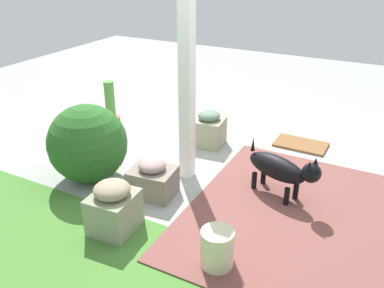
{
  "coord_description": "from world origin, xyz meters",
  "views": [
    {
      "loc": [
        -1.53,
        3.56,
        2.3
      ],
      "look_at": [
        0.35,
        -0.01,
        0.34
      ],
      "focal_mm": 38.05,
      "sensor_mm": 36.0,
      "label": 1
    }
  ],
  "objects_px": {
    "stone_planter_nearest": "(209,129)",
    "stone_planter_mid": "(153,179)",
    "stone_planter_far": "(114,207)",
    "doormat": "(301,144)",
    "round_shrub": "(88,143)",
    "porch_pillar": "(187,82)",
    "terracotta_pot_tall": "(111,116)",
    "dog": "(281,169)",
    "ceramic_urn": "(217,249)"
  },
  "relations": [
    {
      "from": "stone_planter_nearest",
      "to": "stone_planter_far",
      "type": "xyz_separation_m",
      "value": [
        -0.01,
        1.97,
        0.02
      ]
    },
    {
      "from": "dog",
      "to": "stone_planter_nearest",
      "type": "bearing_deg",
      "value": -33.59
    },
    {
      "from": "stone_planter_mid",
      "to": "doormat",
      "type": "distance_m",
      "value": 2.13
    },
    {
      "from": "stone_planter_nearest",
      "to": "round_shrub",
      "type": "xyz_separation_m",
      "value": [
        0.78,
        1.37,
        0.21
      ]
    },
    {
      "from": "dog",
      "to": "ceramic_urn",
      "type": "bearing_deg",
      "value": 83.35
    },
    {
      "from": "porch_pillar",
      "to": "terracotta_pot_tall",
      "type": "relative_size",
      "value": 2.91
    },
    {
      "from": "stone_planter_far",
      "to": "ceramic_urn",
      "type": "distance_m",
      "value": 1.01
    },
    {
      "from": "doormat",
      "to": "stone_planter_mid",
      "type": "bearing_deg",
      "value": 60.13
    },
    {
      "from": "stone_planter_nearest",
      "to": "dog",
      "type": "distance_m",
      "value": 1.4
    },
    {
      "from": "dog",
      "to": "doormat",
      "type": "relative_size",
      "value": 1.25
    },
    {
      "from": "ceramic_urn",
      "to": "doormat",
      "type": "xyz_separation_m",
      "value": [
        -0.04,
        -2.5,
        -0.15
      ]
    },
    {
      "from": "porch_pillar",
      "to": "stone_planter_far",
      "type": "height_order",
      "value": "porch_pillar"
    },
    {
      "from": "stone_planter_nearest",
      "to": "porch_pillar",
      "type": "bearing_deg",
      "value": 99.23
    },
    {
      "from": "dog",
      "to": "doormat",
      "type": "bearing_deg",
      "value": -85.61
    },
    {
      "from": "porch_pillar",
      "to": "dog",
      "type": "height_order",
      "value": "porch_pillar"
    },
    {
      "from": "stone_planter_nearest",
      "to": "dog",
      "type": "relative_size",
      "value": 0.58
    },
    {
      "from": "dog",
      "to": "stone_planter_mid",
      "type": "bearing_deg",
      "value": 25.39
    },
    {
      "from": "round_shrub",
      "to": "doormat",
      "type": "bearing_deg",
      "value": -134.18
    },
    {
      "from": "stone_planter_mid",
      "to": "stone_planter_far",
      "type": "distance_m",
      "value": 0.65
    },
    {
      "from": "ceramic_urn",
      "to": "round_shrub",
      "type": "bearing_deg",
      "value": -18.77
    },
    {
      "from": "stone_planter_nearest",
      "to": "doormat",
      "type": "relative_size",
      "value": 0.72
    },
    {
      "from": "stone_planter_far",
      "to": "doormat",
      "type": "distance_m",
      "value": 2.71
    },
    {
      "from": "stone_planter_mid",
      "to": "stone_planter_far",
      "type": "xyz_separation_m",
      "value": [
        -0.01,
        0.65,
        0.05
      ]
    },
    {
      "from": "stone_planter_nearest",
      "to": "stone_planter_mid",
      "type": "xyz_separation_m",
      "value": [
        -0.0,
        1.32,
        -0.04
      ]
    },
    {
      "from": "terracotta_pot_tall",
      "to": "round_shrub",
      "type": "bearing_deg",
      "value": 116.41
    },
    {
      "from": "stone_planter_mid",
      "to": "terracotta_pot_tall",
      "type": "relative_size",
      "value": 0.65
    },
    {
      "from": "round_shrub",
      "to": "doormat",
      "type": "relative_size",
      "value": 1.31
    },
    {
      "from": "stone_planter_mid",
      "to": "doormat",
      "type": "xyz_separation_m",
      "value": [
        -1.06,
        -1.85,
        -0.16
      ]
    },
    {
      "from": "stone_planter_far",
      "to": "ceramic_urn",
      "type": "relative_size",
      "value": 1.45
    },
    {
      "from": "terracotta_pot_tall",
      "to": "ceramic_urn",
      "type": "bearing_deg",
      "value": 144.39
    },
    {
      "from": "stone_planter_nearest",
      "to": "terracotta_pot_tall",
      "type": "height_order",
      "value": "terracotta_pot_tall"
    },
    {
      "from": "stone_planter_far",
      "to": "terracotta_pot_tall",
      "type": "height_order",
      "value": "terracotta_pot_tall"
    },
    {
      "from": "porch_pillar",
      "to": "stone_planter_mid",
      "type": "height_order",
      "value": "porch_pillar"
    },
    {
      "from": "stone_planter_nearest",
      "to": "stone_planter_mid",
      "type": "height_order",
      "value": "stone_planter_nearest"
    },
    {
      "from": "porch_pillar",
      "to": "dog",
      "type": "xyz_separation_m",
      "value": [
        -1.03,
        -0.05,
        -0.75
      ]
    },
    {
      "from": "stone_planter_nearest",
      "to": "round_shrub",
      "type": "distance_m",
      "value": 1.59
    },
    {
      "from": "stone_planter_mid",
      "to": "ceramic_urn",
      "type": "distance_m",
      "value": 1.21
    },
    {
      "from": "ceramic_urn",
      "to": "dog",
      "type": "bearing_deg",
      "value": -96.65
    },
    {
      "from": "porch_pillar",
      "to": "ceramic_urn",
      "type": "relative_size",
      "value": 6.42
    },
    {
      "from": "stone_planter_mid",
      "to": "ceramic_urn",
      "type": "height_order",
      "value": "stone_planter_mid"
    },
    {
      "from": "terracotta_pot_tall",
      "to": "dog",
      "type": "bearing_deg",
      "value": 169.53
    },
    {
      "from": "terracotta_pot_tall",
      "to": "ceramic_urn",
      "type": "height_order",
      "value": "terracotta_pot_tall"
    },
    {
      "from": "doormat",
      "to": "round_shrub",
      "type": "bearing_deg",
      "value": 45.82
    },
    {
      "from": "stone_planter_mid",
      "to": "terracotta_pot_tall",
      "type": "height_order",
      "value": "terracotta_pot_tall"
    },
    {
      "from": "terracotta_pot_tall",
      "to": "doormat",
      "type": "relative_size",
      "value": 1.15
    },
    {
      "from": "stone_planter_far",
      "to": "doormat",
      "type": "height_order",
      "value": "stone_planter_far"
    },
    {
      "from": "porch_pillar",
      "to": "stone_planter_nearest",
      "type": "relative_size",
      "value": 4.67
    },
    {
      "from": "porch_pillar",
      "to": "doormat",
      "type": "relative_size",
      "value": 3.35
    },
    {
      "from": "dog",
      "to": "ceramic_urn",
      "type": "height_order",
      "value": "dog"
    },
    {
      "from": "dog",
      "to": "ceramic_urn",
      "type": "distance_m",
      "value": 1.22
    }
  ]
}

